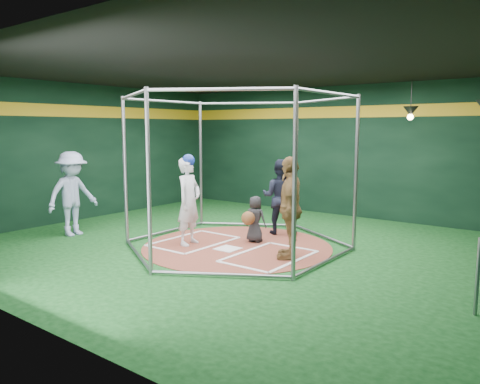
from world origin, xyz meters
The scene contains 12 objects.
room_shell centered at (0.00, 0.01, 1.75)m, with size 10.10×9.10×3.53m.
clay_disc centered at (0.00, 0.00, 0.01)m, with size 3.80×3.80×0.01m, color brown.
home_plate centered at (0.00, -0.30, 0.02)m, with size 0.43×0.43×0.01m, color white.
batter_box_left centered at (-0.95, -0.25, 0.02)m, with size 1.17×1.77×0.01m.
batter_box_right centered at (0.95, -0.25, 0.02)m, with size 1.17×1.77×0.01m.
batting_cage centered at (0.00, 0.00, 1.50)m, with size 4.05×4.67×3.00m.
pendant_lamp_near centered at (2.20, 3.60, 2.74)m, with size 0.34×0.34×0.90m.
batter_figure centered at (-0.87, -0.47, 0.93)m, with size 0.52×0.71×1.84m.
visitor_leopard centered at (1.29, -0.10, 0.94)m, with size 1.09×0.45×1.86m, color #AE864A.
catcher_figure centered at (0.08, 0.48, 0.50)m, with size 0.51×0.57×0.96m.
umpire centered at (0.08, 1.47, 0.85)m, with size 0.81×0.63×1.68m, color black.
bystander_blue centered at (-3.52, -1.39, 0.93)m, with size 1.20×0.69×1.86m, color #9CABCF.
Camera 1 is at (5.60, -7.29, 2.36)m, focal length 35.00 mm.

